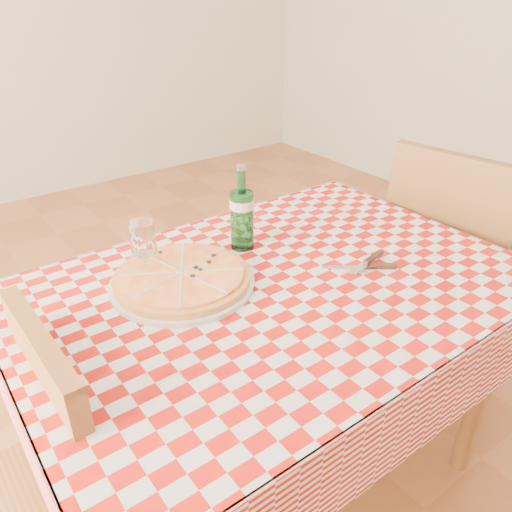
# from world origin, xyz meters

# --- Properties ---
(dining_table) EXTENTS (1.20, 0.80, 0.75)m
(dining_table) POSITION_xyz_m (0.00, 0.00, 0.66)
(dining_table) COLOR brown
(dining_table) RESTS_ON ground
(tablecloth) EXTENTS (1.30, 0.90, 0.01)m
(tablecloth) POSITION_xyz_m (0.00, 0.00, 0.75)
(tablecloth) COLOR #9A1009
(tablecloth) RESTS_ON dining_table
(chair_near) EXTENTS (0.49, 0.49, 0.97)m
(chair_near) POSITION_xyz_m (0.83, 0.00, 0.55)
(chair_near) COLOR brown
(chair_near) RESTS_ON ground
(chair_far) EXTENTS (0.40, 0.40, 0.86)m
(chair_far) POSITION_xyz_m (-0.67, 0.00, 0.50)
(chair_far) COLOR brown
(chair_far) RESTS_ON ground
(pizza_plate) EXTENTS (0.45, 0.45, 0.05)m
(pizza_plate) POSITION_xyz_m (-0.20, 0.14, 0.78)
(pizza_plate) COLOR #CB8543
(pizza_plate) RESTS_ON tablecloth
(water_bottle) EXTENTS (0.08, 0.08, 0.25)m
(water_bottle) POSITION_xyz_m (0.05, 0.22, 0.88)
(water_bottle) COLOR #1A682D
(water_bottle) RESTS_ON tablecloth
(wine_glass) EXTENTS (0.07, 0.07, 0.16)m
(wine_glass) POSITION_xyz_m (-0.26, 0.22, 0.84)
(wine_glass) COLOR white
(wine_glass) RESTS_ON tablecloth
(cutlery) EXTENTS (0.24, 0.21, 0.02)m
(cutlery) POSITION_xyz_m (0.24, -0.08, 0.77)
(cutlery) COLOR silver
(cutlery) RESTS_ON tablecloth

